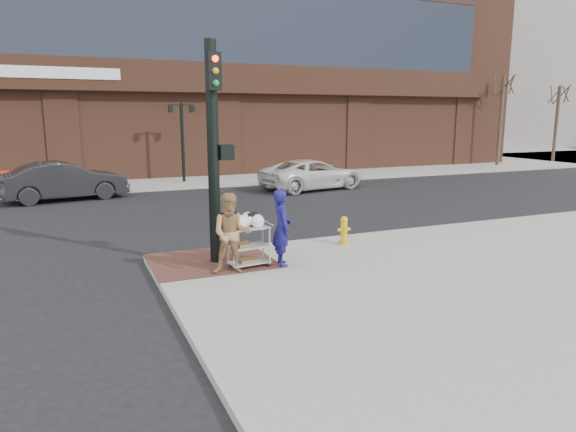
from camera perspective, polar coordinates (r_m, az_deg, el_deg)
name	(u,v)px	position (r m, az deg, el deg)	size (l,w,h in m)	color
ground	(248,275)	(11.66, -4.52, -6.51)	(220.00, 220.00, 0.00)	black
sidewalk_far	(264,155)	(45.59, -2.69, 6.75)	(65.00, 36.00, 0.15)	gray
brick_curb_ramp	(211,261)	(12.28, -8.56, -4.93)	(2.80, 2.40, 0.01)	#502A25
filler_block	(466,68)	(65.44, 19.19, 15.31)	(14.00, 20.00, 18.00)	slate
bare_tree_a	(504,74)	(38.70, 22.89, 14.32)	(1.80, 1.80, 7.20)	#382B21
bare_tree_b	(560,84)	(43.46, 28.00, 12.84)	(1.80, 1.80, 6.70)	#382B21
lamp_post	(182,133)	(27.12, -11.67, 8.97)	(1.32, 0.22, 4.00)	black
traffic_signal_pole	(214,147)	(11.74, -8.19, 7.62)	(0.61, 0.51, 5.00)	black
woman_blue	(282,228)	(11.62, -0.69, -1.30)	(0.64, 0.42, 1.75)	navy
pedestrian_tan	(232,234)	(11.05, -6.28, -1.98)	(0.86, 0.67, 1.76)	#A1754B
sedan_dark	(65,181)	(23.57, -23.57, 3.59)	(1.73, 4.97, 1.64)	black
minivan_white	(312,174)	(24.89, 2.74, 4.64)	(2.40, 5.21, 1.45)	silver
utility_cart	(249,243)	(11.58, -4.38, -2.97)	(0.95, 0.60, 1.24)	#96979B
fire_hydrant	(344,230)	(13.68, 6.23, -1.56)	(0.36, 0.25, 0.76)	gold
newsbox_red	(5,181)	(26.52, -28.95, 3.43)	(0.39, 0.35, 0.93)	red
newsbox_blue	(40,180)	(25.87, -25.84, 3.66)	(0.43, 0.39, 1.03)	#191FA3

